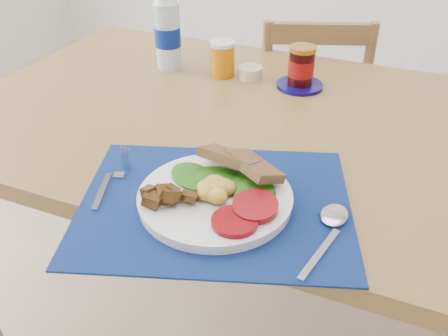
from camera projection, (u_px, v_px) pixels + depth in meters
name	position (u px, v px, depth m)	size (l,w,h in m)	color
table	(247.00, 146.00, 1.23)	(1.40, 0.90, 0.75)	brown
chair_far	(309.00, 102.00, 1.76)	(0.48, 0.47, 1.02)	#54371E
placemat	(215.00, 203.00, 0.89)	(0.48, 0.38, 0.00)	black
breakfast_plate	(211.00, 195.00, 0.88)	(0.27, 0.27, 0.07)	silver
fork	(113.00, 181.00, 0.95)	(0.05, 0.16, 0.00)	#B2B5BA
spoon	(330.00, 226.00, 0.83)	(0.05, 0.20, 0.01)	#B2B5BA
water_bottle	(167.00, 31.00, 1.38)	(0.07, 0.07, 0.24)	#ADBFCC
juice_glass	(222.00, 60.00, 1.36)	(0.07, 0.07, 0.09)	#CB6705
ramekin	(250.00, 73.00, 1.36)	(0.07, 0.07, 0.03)	#BAB089
jam_on_saucer	(301.00, 70.00, 1.30)	(0.12, 0.12, 0.11)	#0A044D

